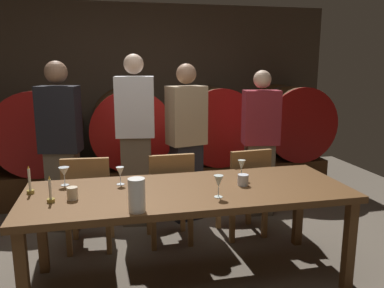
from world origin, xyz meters
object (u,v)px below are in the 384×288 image
(dining_table, at_px, (189,197))
(candle_right, at_px, (51,195))
(cup_left, at_px, (72,193))
(wine_glass_center_right, at_px, (219,182))
(wine_barrel_right, at_px, (212,123))
(chair_center, at_px, (170,194))
(wine_barrel_far_right, at_px, (287,121))
(guest_far_right, at_px, (260,143))
(cup_right, at_px, (243,180))
(guest_far_left, at_px, (61,146))
(wine_glass_center_left, at_px, (120,172))
(chair_right, at_px, (245,188))
(wine_glass_far_right, at_px, (242,166))
(wine_barrel_left, at_px, (41,129))
(pitcher, at_px, (137,195))
(candle_left, at_px, (30,186))
(guest_center_left, at_px, (136,140))
(chair_left, at_px, (88,199))
(wine_glass_far_left, at_px, (64,172))
(guest_center_right, at_px, (186,142))
(wine_barrel_center, at_px, (130,126))

(dining_table, distance_m, candle_right, 0.97)
(cup_left, bearing_deg, wine_glass_center_right, -10.21)
(wine_barrel_right, height_order, chair_center, wine_barrel_right)
(wine_barrel_far_right, distance_m, dining_table, 2.92)
(guest_far_right, distance_m, cup_right, 1.34)
(guest_far_left, relative_size, wine_glass_center_left, 12.11)
(chair_right, height_order, wine_glass_far_right, wine_glass_far_right)
(chair_center, distance_m, wine_glass_center_left, 0.72)
(cup_right, bearing_deg, wine_glass_center_right, -139.91)
(wine_barrel_left, relative_size, pitcher, 4.54)
(dining_table, bearing_deg, guest_far_left, 129.71)
(wine_glass_center_right, bearing_deg, candle_right, 172.49)
(wine_barrel_far_right, bearing_deg, dining_table, -130.19)
(chair_right, height_order, candle_left, candle_left)
(dining_table, distance_m, guest_center_left, 1.25)
(chair_left, relative_size, guest_far_right, 0.55)
(guest_center_left, distance_m, candle_left, 1.35)
(wine_barrel_far_right, height_order, guest_center_left, guest_center_left)
(wine_barrel_left, xyz_separation_m, wine_glass_far_left, (0.44, -1.93, -0.03))
(wine_barrel_right, bearing_deg, wine_glass_center_right, -104.44)
(guest_center_left, distance_m, guest_center_right, 0.53)
(wine_barrel_right, bearing_deg, wine_barrel_far_right, 0.00)
(chair_right, bearing_deg, wine_barrel_center, -63.57)
(guest_center_left, bearing_deg, candle_left, 59.09)
(guest_far_right, relative_size, wine_glass_center_left, 11.42)
(candle_left, bearing_deg, chair_right, 15.79)
(candle_right, relative_size, cup_right, 2.20)
(wine_glass_center_left, height_order, wine_glass_far_right, wine_glass_far_right)
(guest_far_right, xyz_separation_m, cup_left, (-1.87, -1.22, -0.02))
(wine_barrel_right, height_order, cup_left, wine_barrel_right)
(chair_left, height_order, wine_glass_center_right, wine_glass_center_right)
(wine_glass_far_left, bearing_deg, wine_barrel_far_right, 34.76)
(guest_far_left, relative_size, pitcher, 7.83)
(guest_center_right, bearing_deg, chair_center, 48.15)
(wine_barrel_center, height_order, wine_barrel_right, same)
(wine_glass_center_right, bearing_deg, guest_far_right, 57.66)
(guest_center_left, bearing_deg, cup_right, 128.37)
(wine_barrel_far_right, xyz_separation_m, guest_far_left, (-2.90, -1.00, -0.01))
(wine_barrel_right, height_order, pitcher, wine_barrel_right)
(chair_left, distance_m, cup_left, 0.79)
(chair_left, bearing_deg, chair_center, -177.47)
(guest_center_left, relative_size, guest_far_right, 1.10)
(wine_barrel_far_right, bearing_deg, chair_right, -127.17)
(guest_center_left, height_order, candle_left, guest_center_left)
(pitcher, height_order, wine_glass_center_left, pitcher)
(chair_center, bearing_deg, wine_glass_center_left, 43.17)
(chair_right, height_order, wine_glass_far_left, wine_glass_far_left)
(pitcher, bearing_deg, wine_barrel_far_right, 48.50)
(cup_right, bearing_deg, wine_barrel_right, 80.59)
(guest_center_left, bearing_deg, chair_left, 55.01)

